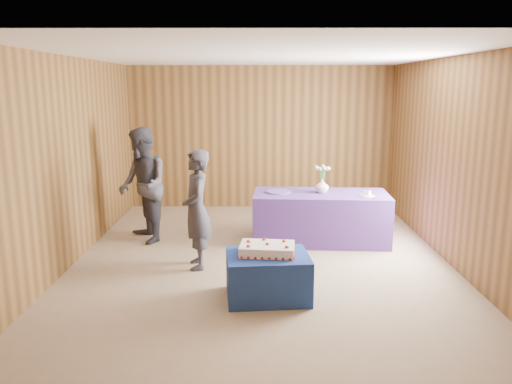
{
  "coord_description": "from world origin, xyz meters",
  "views": [
    {
      "loc": [
        -0.05,
        -6.54,
        2.31
      ],
      "look_at": [
        -0.07,
        0.1,
        0.9
      ],
      "focal_mm": 35.0,
      "sensor_mm": 36.0,
      "label": 1
    }
  ],
  "objects_px": {
    "serving_table": "(320,217)",
    "guest_left": "(197,210)",
    "guest_right": "(143,185)",
    "vase": "(322,186)",
    "cake_table": "(268,276)",
    "sheet_cake": "(267,249)"
  },
  "relations": [
    {
      "from": "vase",
      "to": "guest_right",
      "type": "relative_size",
      "value": 0.12
    },
    {
      "from": "serving_table",
      "to": "sheet_cake",
      "type": "relative_size",
      "value": 3.03
    },
    {
      "from": "guest_left",
      "to": "guest_right",
      "type": "bearing_deg",
      "value": -151.46
    },
    {
      "from": "vase",
      "to": "cake_table",
      "type": "bearing_deg",
      "value": -112.05
    },
    {
      "from": "serving_table",
      "to": "vase",
      "type": "distance_m",
      "value": 0.48
    },
    {
      "from": "cake_table",
      "to": "sheet_cake",
      "type": "bearing_deg",
      "value": 96.98
    },
    {
      "from": "vase",
      "to": "serving_table",
      "type": "bearing_deg",
      "value": -113.92
    },
    {
      "from": "serving_table",
      "to": "sheet_cake",
      "type": "bearing_deg",
      "value": -109.55
    },
    {
      "from": "serving_table",
      "to": "sheet_cake",
      "type": "height_order",
      "value": "serving_table"
    },
    {
      "from": "guest_left",
      "to": "serving_table",
      "type": "bearing_deg",
      "value": 111.12
    },
    {
      "from": "guest_right",
      "to": "serving_table",
      "type": "bearing_deg",
      "value": 61.19
    },
    {
      "from": "serving_table",
      "to": "guest_left",
      "type": "distance_m",
      "value": 2.09
    },
    {
      "from": "cake_table",
      "to": "serving_table",
      "type": "height_order",
      "value": "serving_table"
    },
    {
      "from": "guest_right",
      "to": "guest_left",
      "type": "bearing_deg",
      "value": 11.31
    },
    {
      "from": "sheet_cake",
      "to": "guest_right",
      "type": "relative_size",
      "value": 0.38
    },
    {
      "from": "cake_table",
      "to": "guest_right",
      "type": "relative_size",
      "value": 0.52
    },
    {
      "from": "guest_right",
      "to": "cake_table",
      "type": "bearing_deg",
      "value": 12.71
    },
    {
      "from": "guest_left",
      "to": "cake_table",
      "type": "bearing_deg",
      "value": 31.48
    },
    {
      "from": "cake_table",
      "to": "serving_table",
      "type": "distance_m",
      "value": 2.23
    },
    {
      "from": "serving_table",
      "to": "vase",
      "type": "xyz_separation_m",
      "value": [
        0.02,
        0.04,
        0.48
      ]
    },
    {
      "from": "sheet_cake",
      "to": "vase",
      "type": "bearing_deg",
      "value": 72.98
    },
    {
      "from": "cake_table",
      "to": "vase",
      "type": "xyz_separation_m",
      "value": [
        0.85,
        2.1,
        0.6
      ]
    }
  ]
}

